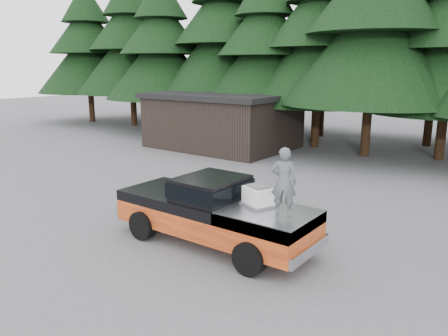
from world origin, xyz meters
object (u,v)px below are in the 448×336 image
Objects in this scene: air_compressor at (258,197)px; utility_building at (223,120)px; man_on_bed at (284,182)px; pickup_truck at (214,221)px.

utility_building reaches higher than air_compressor.
air_compressor is at bearing -49.50° from utility_building.
utility_building is (-11.13, 12.26, -0.51)m from man_on_bed.
man_on_bed is (0.89, -0.27, 0.61)m from air_compressor.
pickup_truck is 2.69m from man_on_bed.
pickup_truck is at bearing -53.82° from utility_building.
pickup_truck is at bearing -22.08° from man_on_bed.
air_compressor is 1.11m from man_on_bed.
air_compressor is 15.77m from utility_building.
utility_building is (-10.24, 11.99, 0.09)m from air_compressor.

